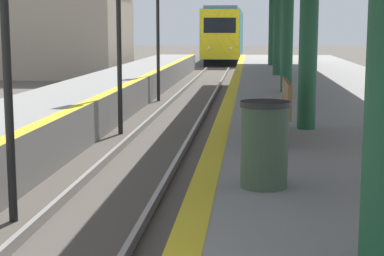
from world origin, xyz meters
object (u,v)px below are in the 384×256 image
(train, at_px, (225,35))
(bench, at_px, (278,108))
(signal_far, at_px, (158,10))
(trash_bin, at_px, (264,144))
(signal_mid, at_px, (118,1))

(train, height_order, bench, train)
(signal_far, height_order, trash_bin, signal_far)
(train, bearing_deg, bench, -86.56)
(signal_far, bearing_deg, trash_bin, -77.97)
(trash_bin, bearing_deg, train, 92.87)
(signal_mid, relative_size, trash_bin, 5.15)
(signal_mid, height_order, signal_far, same)
(train, relative_size, signal_far, 3.54)
(signal_far, distance_m, bench, 14.44)
(train, height_order, signal_mid, signal_mid)
(signal_far, bearing_deg, signal_mid, -89.21)
(signal_mid, relative_size, bench, 2.91)
(signal_far, xyz_separation_m, bench, (3.87, -13.78, -1.90))
(signal_mid, height_order, bench, signal_mid)
(train, relative_size, signal_mid, 3.54)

